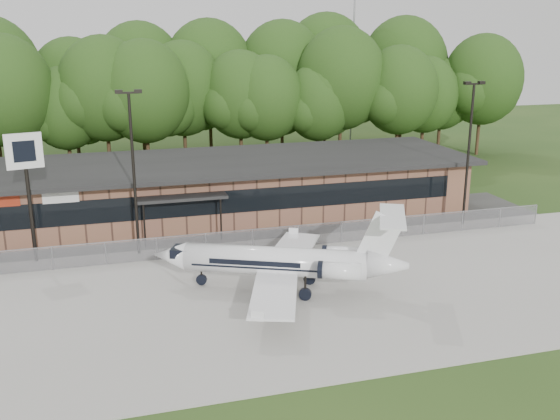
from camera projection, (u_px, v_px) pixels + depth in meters
name	position (u px, v px, depth m)	size (l,w,h in m)	color
ground	(291.00, 378.00, 25.26)	(160.00, 160.00, 0.00)	#234117
apron	(247.00, 298.00, 32.64)	(64.00, 18.00, 0.08)	#9E9B93
parking_lot	(210.00, 233.00, 43.27)	(50.00, 9.00, 0.06)	#383835
terminal	(199.00, 188.00, 46.78)	(41.00, 11.65, 4.30)	brown
fence	(222.00, 243.00, 38.90)	(46.00, 0.04, 1.52)	gray
treeline	(169.00, 94.00, 62.00)	(72.00, 12.00, 15.00)	#193B13
radio_mast	(353.00, 40.00, 71.94)	(0.20, 0.20, 25.00)	gray
light_pole_mid	(133.00, 161.00, 37.54)	(1.55, 0.30, 10.23)	black
light_pole_right	(469.00, 143.00, 43.58)	(1.55, 0.30, 10.23)	black
business_jet	(284.00, 263.00, 33.10)	(13.50, 12.03, 4.67)	white
pole_sign	(25.00, 165.00, 36.19)	(2.06, 0.71, 7.88)	black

